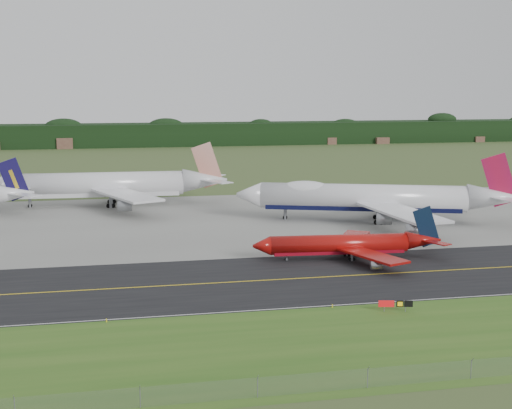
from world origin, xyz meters
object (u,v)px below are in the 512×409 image
object	(u,v)px
jet_star_tail	(110,185)
taxiway_sign	(395,304)
jet_ba_747	(373,198)
jet_red_737	(349,244)

from	to	relation	value
jet_star_tail	taxiway_sign	world-z (taller)	jet_star_tail
jet_star_tail	taxiway_sign	size ratio (longest dim) A/B	13.29
jet_star_tail	taxiway_sign	distance (m)	109.29
taxiway_sign	jet_star_tail	bearing A→B (deg)	111.38
jet_ba_747	jet_star_tail	bearing A→B (deg)	149.42
jet_ba_747	jet_red_737	xyz separation A→B (m)	(-17.33, -33.82, -3.07)
jet_red_737	taxiway_sign	size ratio (longest dim) A/B	7.47
jet_red_737	taxiway_sign	xyz separation A→B (m)	(-3.90, -31.78, -1.54)
jet_red_737	taxiway_sign	distance (m)	32.06
jet_ba_747	jet_star_tail	world-z (taller)	jet_star_tail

